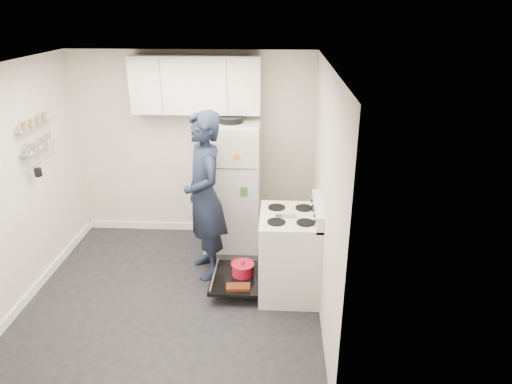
# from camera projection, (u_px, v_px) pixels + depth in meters

# --- Properties ---
(room) EXTENTS (3.21, 3.21, 2.51)m
(room) POSITION_uv_depth(u_px,v_px,m) (165.00, 195.00, 4.69)
(room) COLOR black
(room) RESTS_ON ground
(electric_range) EXTENTS (0.66, 0.76, 1.10)m
(electric_range) POSITION_uv_depth(u_px,v_px,m) (288.00, 255.00, 5.02)
(electric_range) COLOR silver
(electric_range) RESTS_ON ground
(open_oven_door) EXTENTS (0.55, 0.70, 0.21)m
(open_oven_door) POSITION_uv_depth(u_px,v_px,m) (238.00, 274.00, 5.18)
(open_oven_door) COLOR black
(open_oven_door) RESTS_ON ground
(refrigerator) EXTENTS (0.72, 0.74, 1.74)m
(refrigerator) POSITION_uv_depth(u_px,v_px,m) (232.00, 185.00, 5.93)
(refrigerator) COLOR silver
(refrigerator) RESTS_ON ground
(upper_cabinets) EXTENTS (1.60, 0.33, 0.70)m
(upper_cabinets) POSITION_uv_depth(u_px,v_px,m) (196.00, 84.00, 5.63)
(upper_cabinets) COLOR silver
(upper_cabinets) RESTS_ON room
(wall_shelf_rack) EXTENTS (0.14, 0.60, 0.61)m
(wall_shelf_rack) POSITION_uv_depth(u_px,v_px,m) (37.00, 137.00, 5.00)
(wall_shelf_rack) COLOR #B2B2B7
(wall_shelf_rack) RESTS_ON room
(person) EXTENTS (0.72, 0.85, 1.98)m
(person) POSITION_uv_depth(u_px,v_px,m) (205.00, 197.00, 5.20)
(person) COLOR black
(person) RESTS_ON ground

